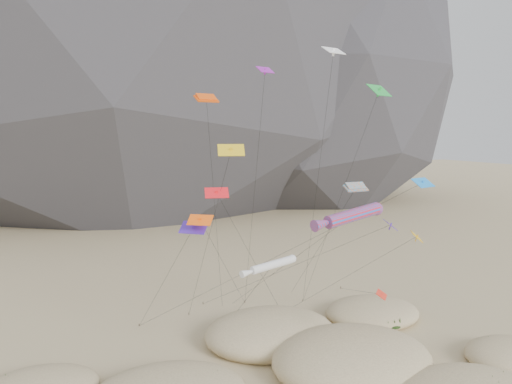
{
  "coord_description": "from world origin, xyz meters",
  "views": [
    {
      "loc": [
        -20.72,
        -29.49,
        21.22
      ],
      "look_at": [
        -2.73,
        12.0,
        15.61
      ],
      "focal_mm": 35.0,
      "sensor_mm": 36.0,
      "label": 1
    }
  ],
  "objects": [
    {
      "name": "orange_parafoil",
      "position": [
        -5.85,
        16.63,
        23.93
      ],
      "size": [
        5.99,
        10.09,
        24.71
      ],
      "color": "#D8460B",
      "rests_on": "ground"
    },
    {
      "name": "rainbow_tube_kite",
      "position": [
        4.76,
        7.77,
        13.55
      ],
      "size": [
        8.6,
        19.92,
        14.52
      ],
      "color": "red",
      "rests_on": "ground"
    },
    {
      "name": "white_tube_kite",
      "position": [
        -3.55,
        7.08,
        10.04
      ],
      "size": [
        5.63,
        14.95,
        10.62
      ],
      "color": "silver",
      "rests_on": "ground"
    },
    {
      "name": "kite_stakes",
      "position": [
        2.47,
        23.74,
        0.15
      ],
      "size": [
        27.44,
        7.53,
        0.3
      ],
      "color": "#3F2D1E",
      "rests_on": "ground"
    },
    {
      "name": "dunes",
      "position": [
        -1.34,
        4.4,
        0.75
      ],
      "size": [
        49.57,
        34.84,
        4.45
      ],
      "color": "#CCB789",
      "rests_on": "ground"
    },
    {
      "name": "delta_kites",
      "position": [
        3.08,
        11.0,
        16.98
      ],
      "size": [
        27.38,
        22.95,
        29.06
      ],
      "color": "red",
      "rests_on": "ground"
    },
    {
      "name": "multi_parafoil",
      "position": [
        6.12,
        9.21,
        15.78
      ],
      "size": [
        3.86,
        18.38,
        16.43
      ],
      "color": "orange",
      "rests_on": "ground"
    }
  ]
}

